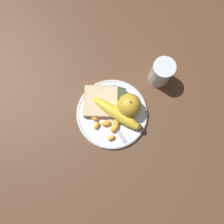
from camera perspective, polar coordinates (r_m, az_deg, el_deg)
name	(u,v)px	position (r m, az deg, el deg)	size (l,w,h in m)	color
ground_plane	(112,114)	(0.74, 0.00, -0.53)	(3.00, 3.00, 0.00)	brown
plate	(112,114)	(0.73, 0.00, -0.40)	(0.24, 0.24, 0.01)	silver
juice_glass	(161,73)	(0.75, 12.71, 9.90)	(0.07, 0.07, 0.10)	silver
apple	(129,105)	(0.70, 4.55, 1.80)	(0.08, 0.08, 0.09)	gold
banana	(117,113)	(0.71, 1.40, -0.33)	(0.19, 0.09, 0.04)	yellow
bread_slice	(101,101)	(0.73, -2.89, 2.77)	(0.14, 0.13, 0.02)	#AB8751
fork	(110,118)	(0.73, -0.64, -1.56)	(0.13, 0.12, 0.00)	#B2B2B7
jam_packet	(118,93)	(0.74, 1.70, 5.02)	(0.05, 0.04, 0.02)	silver
orange_segment_0	(106,123)	(0.72, -1.52, -2.99)	(0.04, 0.03, 0.02)	#F9A32D
orange_segment_1	(115,128)	(0.71, 0.71, -4.14)	(0.03, 0.04, 0.02)	#F9A32D
orange_segment_2	(111,138)	(0.71, -0.19, -6.78)	(0.03, 0.03, 0.01)	#F9A32D
orange_segment_3	(97,126)	(0.72, -4.01, -3.57)	(0.02, 0.03, 0.01)	#F9A32D
orange_segment_4	(117,121)	(0.72, 1.24, -2.37)	(0.03, 0.04, 0.02)	#F9A32D
orange_segment_5	(94,117)	(0.72, -4.71, -1.39)	(0.04, 0.03, 0.02)	#F9A32D
orange_segment_6	(104,114)	(0.72, -2.10, -0.64)	(0.03, 0.03, 0.01)	#F9A32D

